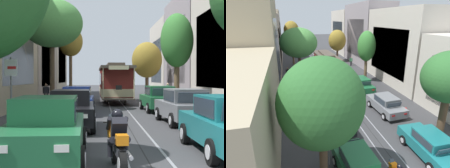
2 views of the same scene
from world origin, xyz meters
The scene contains 21 objects.
ground_plane centered at (0.00, 19.49, 0.00)m, with size 160.00×160.00×0.00m, color #38383A.
trolley_track_rails centered at (0.00, 22.36, 0.00)m, with size 1.14×56.71×0.01m.
building_facade_left centered at (-8.97, 24.10, 4.51)m, with size 5.66×48.41×10.80m.
building_facade_right centered at (9.09, 22.64, 4.62)m, with size 5.85×48.41×10.57m.
parked_car_green_near_left centered at (-2.53, 1.96, 0.80)m, with size 2.11×4.41×1.58m.
parked_car_black_second_left centered at (-2.38, 7.31, 0.80)m, with size 2.08×4.40×1.58m.
parked_car_blue_mid_left centered at (-2.54, 13.03, 0.80)m, with size 2.00×4.36×1.58m.
parked_car_teal_near_right centered at (2.33, 2.62, 0.80)m, with size 2.03×4.37×1.58m.
parked_car_grey_second_right centered at (2.59, 8.64, 0.80)m, with size 2.14×4.42×1.58m.
parked_car_green_mid_right centered at (2.44, 14.41, 0.80)m, with size 2.10×4.40×1.58m.
street_tree_kerb_left_near centered at (-4.35, 2.04, 4.51)m, with size 3.91×3.33×6.66m.
street_tree_kerb_left_second centered at (-4.33, 15.57, 5.59)m, with size 3.99×3.56×7.20m.
street_tree_kerb_left_mid centered at (-4.47, 30.54, 5.96)m, with size 2.65×2.40×7.67m.
street_tree_kerb_right_near centered at (3.94, 3.64, 4.59)m, with size 3.58×3.26×6.28m.
street_tree_kerb_right_second centered at (4.19, 17.27, 4.66)m, with size 2.31×2.24×6.64m.
street_tree_kerb_right_mid centered at (3.90, 30.62, 4.06)m, with size 3.33×2.93×6.06m.
cable_car_trolley centered at (0.00, 22.43, 1.66)m, with size 2.76×9.17×3.28m.
pedestrian_on_left_pavement centered at (5.43, 26.73, 0.90)m, with size 0.55×0.41×1.60m.
pedestrian_on_right_pavement centered at (-5.68, 21.46, 0.91)m, with size 0.55×0.31×1.62m.
fire_hydrant centered at (3.85, 7.44, 0.42)m, with size 0.40×0.22×0.84m.
street_sign_post centered at (-3.77, 3.41, 1.65)m, with size 0.36×0.08×2.66m.
Camera 2 is at (-5.67, -5.58, 8.09)m, focal length 31.04 mm.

